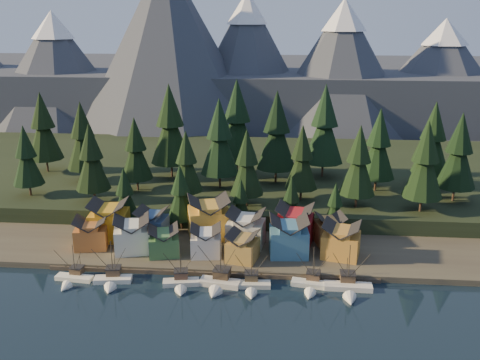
# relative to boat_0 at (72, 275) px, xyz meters

# --- Properties ---
(ground) EXTENTS (500.00, 500.00, 0.00)m
(ground) POSITION_rel_boat_0_xyz_m (32.21, -9.21, -1.81)
(ground) COLOR black
(ground) RESTS_ON ground
(shore_strip) EXTENTS (400.00, 50.00, 1.50)m
(shore_strip) POSITION_rel_boat_0_xyz_m (32.21, 30.79, -1.06)
(shore_strip) COLOR #3B342B
(shore_strip) RESTS_ON ground
(hillside) EXTENTS (420.00, 100.00, 6.00)m
(hillside) POSITION_rel_boat_0_xyz_m (32.21, 80.79, 1.19)
(hillside) COLOR black
(hillside) RESTS_ON ground
(dock) EXTENTS (80.00, 4.00, 1.00)m
(dock) POSITION_rel_boat_0_xyz_m (32.21, 7.29, -1.31)
(dock) COLOR #4B4336
(dock) RESTS_ON ground
(mountain_ridge) EXTENTS (560.00, 190.00, 90.00)m
(mountain_ridge) POSITION_rel_boat_0_xyz_m (28.01, 204.38, 24.25)
(mountain_ridge) COLOR #444B58
(mountain_ridge) RESTS_ON ground
(boat_0) EXTENTS (9.29, 9.96, 9.87)m
(boat_0) POSITION_rel_boat_0_xyz_m (0.00, 0.00, 0.00)
(boat_0) COLOR white
(boat_0) RESTS_ON ground
(boat_1) EXTENTS (9.26, 9.86, 11.30)m
(boat_1) POSITION_rel_boat_0_xyz_m (9.67, -0.14, 0.43)
(boat_1) COLOR silver
(boat_1) RESTS_ON ground
(boat_2) EXTENTS (8.96, 9.51, 10.94)m
(boat_2) POSITION_rel_boat_0_xyz_m (25.94, -0.07, 0.36)
(boat_2) COLOR beige
(boat_2) RESTS_ON ground
(boat_3) EXTENTS (10.07, 10.75, 12.72)m
(boat_3) POSITION_rel_boat_0_xyz_m (34.69, 0.26, 0.76)
(boat_3) COLOR beige
(boat_3) RESTS_ON ground
(boat_4) EXTENTS (9.23, 9.96, 10.66)m
(boat_4) POSITION_rel_boat_0_xyz_m (42.20, 0.26, 0.22)
(boat_4) COLOR beige
(boat_4) RESTS_ON ground
(boat_5) EXTENTS (10.22, 10.86, 10.62)m
(boat_5) POSITION_rel_boat_0_xyz_m (55.99, 1.67, 0.13)
(boat_5) COLOR white
(boat_5) RESTS_ON ground
(boat_6) EXTENTS (11.25, 12.22, 11.86)m
(boat_6) POSITION_rel_boat_0_xyz_m (64.25, 0.83, 0.33)
(boat_6) COLOR silver
(boat_6) RESTS_ON ground
(house_front_0) EXTENTS (9.46, 9.10, 8.13)m
(house_front_0) POSITION_rel_boat_0_xyz_m (-0.88, 16.26, 3.96)
(house_front_0) COLOR #A65E2A
(house_front_0) RESTS_ON shore_strip
(house_front_1) EXTENTS (10.74, 10.48, 9.17)m
(house_front_1) POSITION_rel_boat_0_xyz_m (10.46, 15.05, 4.51)
(house_front_1) COLOR silver
(house_front_1) RESTS_ON shore_strip
(house_front_2) EXTENTS (9.14, 9.19, 7.36)m
(house_front_2) POSITION_rel_boat_0_xyz_m (18.95, 13.70, 3.56)
(house_front_2) COLOR #3D6C3A
(house_front_2) RESTS_ON shore_strip
(house_front_3) EXTENTS (8.51, 8.20, 7.75)m
(house_front_3) POSITION_rel_boat_0_xyz_m (29.73, 14.19, 3.76)
(house_front_3) COLOR silver
(house_front_3) RESTS_ON shore_strip
(house_front_4) EXTENTS (8.61, 9.03, 7.27)m
(house_front_4) POSITION_rel_boat_0_xyz_m (39.21, 12.17, 3.51)
(house_front_4) COLOR olive
(house_front_4) RESTS_ON shore_strip
(house_front_5) EXTENTS (10.21, 9.42, 10.00)m
(house_front_5) POSITION_rel_boat_0_xyz_m (50.61, 16.16, 4.94)
(house_front_5) COLOR #3A6A89
(house_front_5) RESTS_ON shore_strip
(house_front_6) EXTENTS (10.64, 10.27, 8.97)m
(house_front_6) POSITION_rel_boat_0_xyz_m (63.69, 16.24, 4.40)
(house_front_6) COLOR #B87E2F
(house_front_6) RESTS_ON shore_strip
(house_back_0) EXTENTS (10.62, 10.27, 10.68)m
(house_back_0) POSITION_rel_boat_0_xyz_m (2.05, 22.34, 5.30)
(house_back_0) COLOR gold
(house_back_0) RESTS_ON shore_strip
(house_back_1) EXTENTS (8.50, 8.59, 8.79)m
(house_back_1) POSITION_rel_boat_0_xyz_m (13.73, 22.44, 4.30)
(house_back_1) COLOR #34507D
(house_back_1) RESTS_ON shore_strip
(house_back_2) EXTENTS (12.95, 12.31, 11.47)m
(house_back_2) POSITION_rel_boat_0_xyz_m (28.86, 25.66, 5.71)
(house_back_2) COLOR #BF8D31
(house_back_2) RESTS_ON shore_strip
(house_back_3) EXTENTS (10.38, 9.48, 9.57)m
(house_back_3) POSITION_rel_boat_0_xyz_m (39.29, 21.19, 4.72)
(house_back_3) COLOR beige
(house_back_3) RESTS_ON shore_strip
(house_back_4) EXTENTS (10.77, 10.46, 10.30)m
(house_back_4) POSITION_rel_boat_0_xyz_m (52.15, 24.19, 5.10)
(house_back_4) COLOR maroon
(house_back_4) RESTS_ON shore_strip
(house_back_5) EXTENTS (8.65, 8.72, 8.18)m
(house_back_5) POSITION_rel_boat_0_xyz_m (61.54, 23.90, 3.98)
(house_back_5) COLOR #AF7B3E
(house_back_5) RESTS_ON shore_strip
(tree_hill_0) EXTENTS (9.55, 9.55, 22.25)m
(tree_hill_0) POSITION_rel_boat_0_xyz_m (-29.79, 42.79, 16.35)
(tree_hill_0) COLOR #332319
(tree_hill_0) RESTS_ON hillside
(tree_hill_1) EXTENTS (11.62, 11.62, 27.07)m
(tree_hill_1) POSITION_rel_boat_0_xyz_m (-17.79, 58.79, 18.99)
(tree_hill_1) COLOR #332319
(tree_hill_1) RESTS_ON hillside
(tree_hill_2) EXTENTS (10.35, 10.35, 24.11)m
(tree_hill_2) POSITION_rel_boat_0_xyz_m (-7.79, 38.79, 17.37)
(tree_hill_2) COLOR #332319
(tree_hill_2) RESTS_ON hillside
(tree_hill_3) EXTENTS (10.20, 10.20, 23.77)m
(tree_hill_3) POSITION_rel_boat_0_xyz_m (2.21, 50.79, 17.18)
(tree_hill_3) COLOR #332319
(tree_hill_3) RESTS_ON hillside
(tree_hill_4) EXTENTS (13.87, 13.87, 32.32)m
(tree_hill_4) POSITION_rel_boat_0_xyz_m (10.21, 65.79, 21.86)
(tree_hill_4) COLOR #332319
(tree_hill_4) RESTS_ON hillside
(tree_hill_5) EXTENTS (9.45, 9.45, 22.01)m
(tree_hill_5) POSITION_rel_boat_0_xyz_m (20.21, 40.79, 16.22)
(tree_hill_5) COLOR #332319
(tree_hill_5) RESTS_ON hillside
(tree_hill_6) EXTENTS (12.60, 12.60, 29.35)m
(tree_hill_6) POSITION_rel_boat_0_xyz_m (28.21, 55.79, 20.24)
(tree_hill_6) COLOR #332319
(tree_hill_6) RESTS_ON hillside
(tree_hill_7) EXTENTS (9.99, 9.99, 23.26)m
(tree_hill_7) POSITION_rel_boat_0_xyz_m (38.21, 38.79, 16.90)
(tree_hill_7) COLOR #332319
(tree_hill_7) RESTS_ON hillside
(tree_hill_8) EXTENTS (13.29, 13.29, 30.95)m
(tree_hill_8) POSITION_rel_boat_0_xyz_m (46.21, 62.79, 21.11)
(tree_hill_8) COLOR #332319
(tree_hill_8) RESTS_ON hillside
(tree_hill_9) EXTENTS (10.00, 10.00, 23.30)m
(tree_hill_9) POSITION_rel_boat_0_xyz_m (54.21, 45.79, 16.93)
(tree_hill_9) COLOR #332319
(tree_hill_9) RESTS_ON hillside
(tree_hill_10) EXTENTS (13.80, 13.80, 32.15)m
(tree_hill_10) POSITION_rel_boat_0_xyz_m (62.21, 70.79, 21.77)
(tree_hill_10) COLOR #332319
(tree_hill_10) RESTS_ON hillside
(tree_hill_11) EXTENTS (10.55, 10.55, 24.57)m
(tree_hill_11) POSITION_rel_boat_0_xyz_m (70.21, 40.79, 17.62)
(tree_hill_11) COLOR #332319
(tree_hill_11) RESTS_ON hillside
(tree_hill_12) EXTENTS (11.43, 11.43, 26.62)m
(tree_hill_12) POSITION_rel_boat_0_xyz_m (78.21, 56.79, 18.74)
(tree_hill_12) COLOR #332319
(tree_hill_12) RESTS_ON hillside
(tree_hill_13) EXTENTS (11.37, 11.37, 26.48)m
(tree_hill_13) POSITION_rel_boat_0_xyz_m (88.21, 38.79, 18.66)
(tree_hill_13) COLOR #332319
(tree_hill_13) RESTS_ON hillside
(tree_hill_14) EXTENTS (12.05, 12.05, 28.07)m
(tree_hill_14) POSITION_rel_boat_0_xyz_m (96.21, 62.79, 19.54)
(tree_hill_14) COLOR #332319
(tree_hill_14) RESTS_ON hillside
(tree_hill_15) EXTENTS (14.31, 14.31, 33.34)m
(tree_hill_15) POSITION_rel_boat_0_xyz_m (32.21, 72.79, 22.42)
(tree_hill_15) COLOR #332319
(tree_hill_15) RESTS_ON hillside
(tree_hill_16) EXTENTS (12.29, 12.29, 28.63)m
(tree_hill_16) POSITION_rel_boat_0_xyz_m (-35.79, 68.79, 19.84)
(tree_hill_16) COLOR #332319
(tree_hill_16) RESTS_ON hillside
(tree_hill_17) EXTENTS (11.64, 11.64, 27.12)m
(tree_hill_17) POSITION_rel_boat_0_xyz_m (100.21, 48.79, 19.01)
(tree_hill_17) COLOR #332319
(tree_hill_17) RESTS_ON hillside
(tree_shore_0) EXTENTS (7.63, 7.63, 17.78)m
(tree_shore_0) POSITION_rel_boat_0_xyz_m (4.21, 30.79, 9.40)
(tree_shore_0) COLOR #332319
(tree_shore_0) RESTS_ON shore_strip
(tree_shore_1) EXTENTS (8.20, 8.20, 19.09)m
(tree_shore_1) POSITION_rel_boat_0_xyz_m (20.21, 30.79, 10.12)
(tree_shore_1) COLOR #332319
(tree_shore_1) RESTS_ON shore_strip
(tree_shore_2) EXTENTS (6.61, 6.61, 15.39)m
(tree_shore_2) POSITION_rel_boat_0_xyz_m (37.21, 30.79, 8.09)
(tree_shore_2) COLOR #332319
(tree_shore_2) RESTS_ON shore_strip
(tree_shore_3) EXTENTS (7.06, 7.06, 16.45)m
(tree_shore_3) POSITION_rel_boat_0_xyz_m (51.21, 30.79, 8.67)
(tree_shore_3) COLOR #332319
(tree_shore_3) RESTS_ON shore_strip
(tree_shore_4) EXTENTS (6.43, 6.43, 14.98)m
(tree_shore_4) POSITION_rel_boat_0_xyz_m (63.21, 30.79, 7.87)
(tree_shore_4) COLOR #332319
(tree_shore_4) RESTS_ON shore_strip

